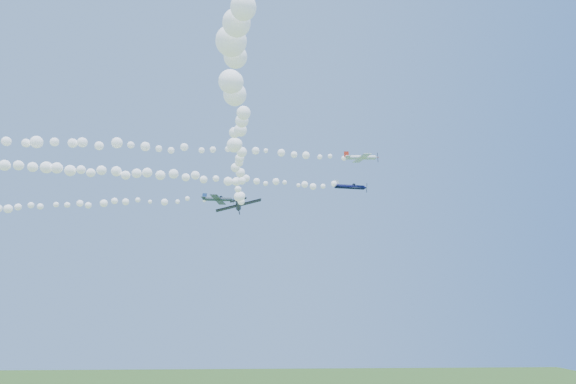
{
  "coord_description": "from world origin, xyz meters",
  "views": [
    {
      "loc": [
        0.83,
        -87.36,
        24.24
      ],
      "look_at": [
        4.96,
        -3.97,
        44.8
      ],
      "focal_mm": 30.0,
      "sensor_mm": 36.0,
      "label": 1
    }
  ],
  "objects_px": {
    "plane_navy": "(351,187)",
    "plane_black": "(238,205)",
    "plane_white": "(361,157)",
    "plane_grey": "(218,199)"
  },
  "relations": [
    {
      "from": "plane_grey",
      "to": "plane_black",
      "type": "relative_size",
      "value": 1.08
    },
    {
      "from": "plane_navy",
      "to": "plane_black",
      "type": "xyz_separation_m",
      "value": [
        -20.86,
        -21.45,
        -8.48
      ]
    },
    {
      "from": "plane_white",
      "to": "plane_grey",
      "type": "relative_size",
      "value": 1.06
    },
    {
      "from": "plane_black",
      "to": "plane_grey",
      "type": "bearing_deg",
      "value": 9.74
    },
    {
      "from": "plane_navy",
      "to": "plane_black",
      "type": "relative_size",
      "value": 1.13
    },
    {
      "from": "plane_grey",
      "to": "plane_black",
      "type": "height_order",
      "value": "plane_grey"
    },
    {
      "from": "plane_grey",
      "to": "plane_black",
      "type": "distance_m",
      "value": 26.16
    },
    {
      "from": "plane_grey",
      "to": "plane_black",
      "type": "xyz_separation_m",
      "value": [
        5.5,
        -24.74,
        -6.48
      ]
    },
    {
      "from": "plane_navy",
      "to": "plane_black",
      "type": "distance_m",
      "value": 31.1
    },
    {
      "from": "plane_navy",
      "to": "plane_white",
      "type": "bearing_deg",
      "value": -40.39
    }
  ]
}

